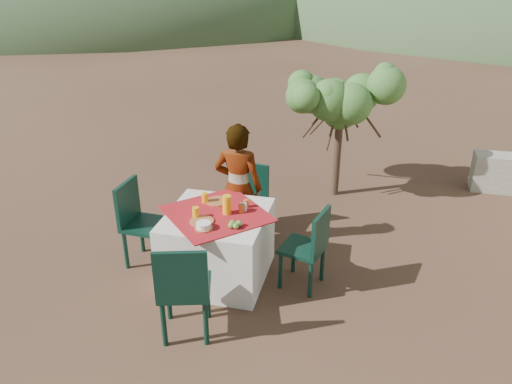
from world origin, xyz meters
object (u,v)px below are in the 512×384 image
Objects in this scene: shrub_tree at (345,105)px; person at (238,188)px; chair_far at (250,195)px; table at (218,245)px; chair_left at (139,219)px; juice_pitcher at (227,205)px; chair_right at (310,245)px; chair_near at (184,288)px.

person is at bearing -119.97° from shrub_tree.
person is at bearing -86.75° from chair_far.
table is 1.35× the size of chair_left.
juice_pitcher reaches higher than table.
juice_pitcher reaches higher than chair_right.
chair_near is (-0.07, -2.05, 0.07)m from chair_far.
chair_far is at bearing -93.83° from person.
chair_right is 4.46× the size of juice_pitcher.
chair_far is 0.57× the size of person.
chair_left is (-1.01, -0.99, 0.06)m from chair_far.
person is 2.11m from shrub_tree.
chair_far is at bearing 91.11° from juice_pitcher.
table is 0.75m from person.
chair_far is 0.50m from person.
juice_pitcher is at bearing -74.92° from chair_right.
person is (0.04, 1.64, 0.22)m from chair_near.
chair_far is at bearing -124.90° from chair_right.
chair_left is at bearing -127.66° from chair_far.
table is 1.51× the size of chair_far.
person is at bearing -56.47° from chair_left.
juice_pitcher is at bearing 95.92° from person.
shrub_tree reaches higher than person.
chair_left is 3.17m from shrub_tree.
shrub_tree is (1.07, 2.41, 0.93)m from table.
chair_near is 4.91× the size of juice_pitcher.
person is at bearing 85.14° from table.
shrub_tree is (0.98, 1.36, 0.83)m from chair_far.
chair_far is at bearing -125.93° from shrub_tree.
chair_far is 1.34m from chair_right.
juice_pitcher is (-0.86, -0.02, 0.37)m from chair_right.
chair_right is 0.94m from juice_pitcher.
shrub_tree reaches higher than chair_right.
chair_far is at bearing -108.31° from chair_near.
chair_far is 2.05m from chair_near.
chair_far is (0.09, 1.05, 0.10)m from table.
shrub_tree reaches higher than table.
chair_far is at bearing -42.83° from chair_left.
chair_near is at bearing -135.79° from chair_left.
person is (0.98, 0.58, 0.23)m from chair_left.
table is 0.78× the size of shrub_tree.
chair_right is at bearing -148.93° from chair_near.
chair_left reaches higher than juice_pitcher.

